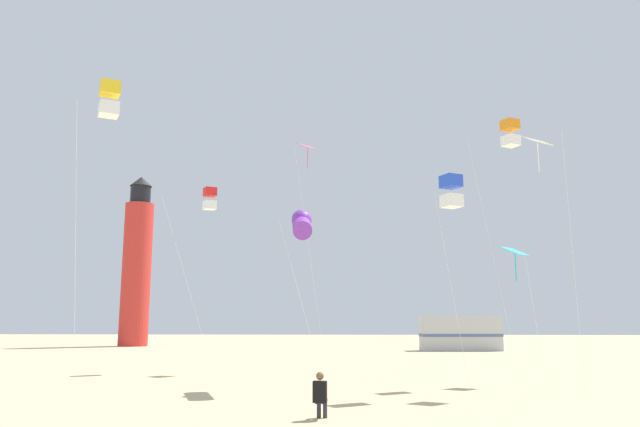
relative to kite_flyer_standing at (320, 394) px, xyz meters
The scene contains 11 objects.
kite_flyer_standing is the anchor object (origin of this frame).
kite_box_orange 15.51m from the kite_flyer_standing, 51.55° to the left, with size 2.15×2.31×10.87m.
kite_diamond_white 12.91m from the kite_flyer_standing, 39.59° to the left, with size 1.85×1.85×9.23m.
kite_tube_violet 8.73m from the kite_flyer_standing, 99.29° to the left, with size 1.70×2.56×6.75m.
kite_diamond_rainbow 18.84m from the kite_flyer_standing, 95.82° to the left, with size 1.67×1.62×11.86m.
kite_box_blue 9.22m from the kite_flyer_standing, 50.76° to the left, with size 1.05×1.05×7.46m.
kite_box_gold 11.56m from the kite_flyer_standing, 160.20° to the left, with size 1.49×1.49×10.06m.
kite_diamond_cyan 12.37m from the kite_flyer_standing, 50.62° to the left, with size 1.55×1.55×5.38m.
kite_box_scarlet 18.06m from the kite_flyer_standing, 114.19° to the left, with size 3.23×2.65×9.25m.
lighthouse_distant 48.19m from the kite_flyer_standing, 115.74° to the left, with size 2.80×2.80×16.80m.
rv_van_silver 36.88m from the kite_flyer_standing, 75.17° to the left, with size 6.61×2.86×2.80m.
Camera 1 is at (1.45, -7.90, 2.42)m, focal length 34.01 mm.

